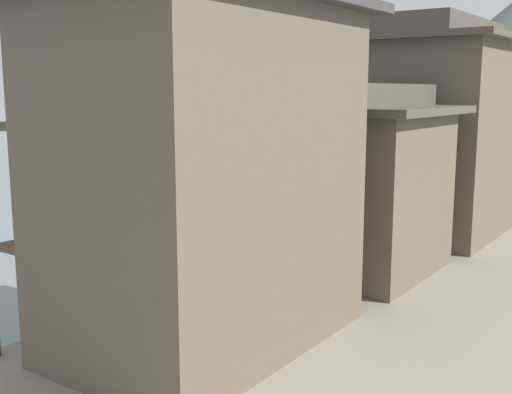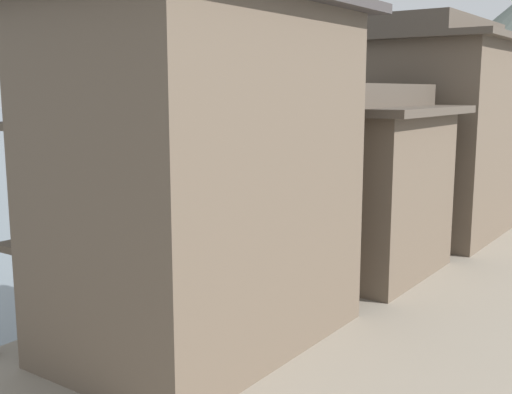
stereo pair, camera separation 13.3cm
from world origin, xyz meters
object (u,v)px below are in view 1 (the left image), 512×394
(house_waterfront_tall, at_px, (436,131))
(mooring_post_dock_mid, at_px, (212,262))
(boat_moored_far, at_px, (469,160))
(house_waterfront_nearest, at_px, (206,163))
(mooring_post_dock_far, at_px, (359,212))
(house_waterfront_second, at_px, (357,180))
(boat_moored_third, at_px, (342,220))
(boat_moored_nearest, at_px, (442,175))
(boat_moored_second, at_px, (411,196))

(house_waterfront_tall, bearing_deg, mooring_post_dock_mid, -109.47)
(boat_moored_far, distance_m, house_waterfront_nearest, 49.41)
(house_waterfront_nearest, distance_m, mooring_post_dock_far, 15.94)
(mooring_post_dock_far, bearing_deg, house_waterfront_tall, -9.01)
(house_waterfront_second, relative_size, mooring_post_dock_far, 8.47)
(boat_moored_third, bearing_deg, house_waterfront_tall, -25.49)
(boat_moored_far, height_order, house_waterfront_nearest, house_waterfront_nearest)
(house_waterfront_second, bearing_deg, mooring_post_dock_mid, -135.89)
(house_waterfront_second, xyz_separation_m, mooring_post_dock_mid, (-3.46, -3.36, -2.56))
(boat_moored_far, distance_m, house_waterfront_second, 41.90)
(boat_moored_nearest, height_order, mooring_post_dock_far, mooring_post_dock_far)
(house_waterfront_tall, distance_m, mooring_post_dock_far, 5.39)
(boat_moored_nearest, height_order, boat_moored_far, boat_moored_far)
(boat_moored_third, relative_size, mooring_post_dock_mid, 5.40)
(house_waterfront_second, xyz_separation_m, house_waterfront_tall, (0.17, 6.92, 1.29))
(boat_moored_far, distance_m, house_waterfront_tall, 35.36)
(mooring_post_dock_far, bearing_deg, boat_moored_far, 98.28)
(mooring_post_dock_mid, bearing_deg, boat_moored_nearest, 95.90)
(boat_moored_nearest, distance_m, mooring_post_dock_far, 21.60)
(house_waterfront_tall, height_order, mooring_post_dock_far, house_waterfront_tall)
(boat_moored_far, xyz_separation_m, mooring_post_dock_far, (4.86, -33.41, 0.88))
(boat_moored_third, relative_size, mooring_post_dock_far, 6.67)
(boat_moored_far, xyz_separation_m, mooring_post_dock_mid, (4.86, -44.27, 0.97))
(boat_moored_third, bearing_deg, boat_moored_far, 95.30)
(house_waterfront_second, height_order, mooring_post_dock_mid, house_waterfront_second)
(house_waterfront_nearest, distance_m, house_waterfront_second, 7.69)
(boat_moored_nearest, xyz_separation_m, boat_moored_third, (1.37, -19.24, -0.09))
(house_waterfront_second, bearing_deg, boat_moored_nearest, 103.25)
(boat_moored_second, bearing_deg, house_waterfront_nearest, -78.60)
(boat_moored_nearest, distance_m, boat_moored_far, 12.18)
(boat_moored_far, relative_size, mooring_post_dock_far, 5.75)
(boat_moored_nearest, height_order, mooring_post_dock_mid, mooring_post_dock_mid)
(boat_moored_far, relative_size, mooring_post_dock_mid, 4.65)
(house_waterfront_nearest, bearing_deg, house_waterfront_tall, 88.85)
(boat_moored_second, height_order, house_waterfront_tall, house_waterfront_tall)
(boat_moored_nearest, relative_size, mooring_post_dock_mid, 4.41)
(boat_moored_nearest, height_order, boat_moored_second, boat_moored_nearest)
(house_waterfront_second, relative_size, mooring_post_dock_mid, 6.85)
(boat_moored_far, bearing_deg, boat_moored_nearest, -82.75)
(boat_moored_nearest, bearing_deg, mooring_post_dock_mid, -84.10)
(house_waterfront_second, relative_size, house_waterfront_tall, 0.71)
(boat_moored_second, bearing_deg, mooring_post_dock_far, -80.05)
(house_waterfront_tall, bearing_deg, mooring_post_dock_far, 170.99)
(boat_moored_second, height_order, mooring_post_dock_mid, mooring_post_dock_mid)
(house_waterfront_tall, bearing_deg, boat_moored_third, 154.51)
(boat_moored_nearest, distance_m, boat_moored_second, 9.79)
(house_waterfront_second, bearing_deg, mooring_post_dock_far, 114.78)
(boat_moored_second, distance_m, mooring_post_dock_mid, 22.60)
(boat_moored_second, distance_m, house_waterfront_second, 20.24)
(boat_moored_third, distance_m, house_waterfront_tall, 7.91)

